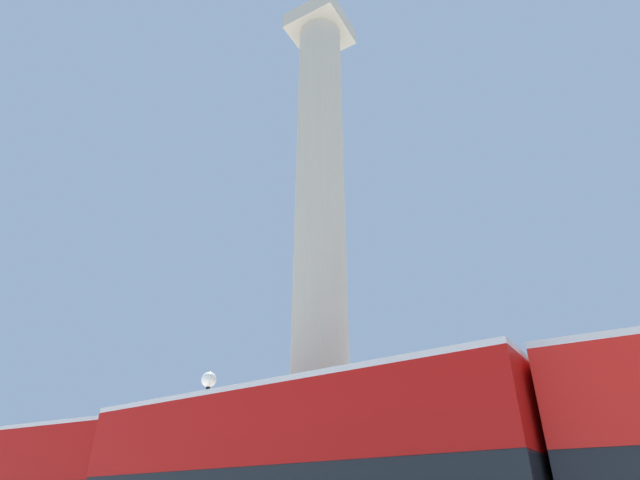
# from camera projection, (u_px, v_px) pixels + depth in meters

# --- Properties ---
(monument_column) EXTENTS (5.54, 5.54, 24.19)m
(monument_column) POSITION_uv_depth(u_px,v_px,m) (320.00, 308.00, 17.11)
(monument_column) COLOR #ADA593
(monument_column) RESTS_ON ground_plane
(street_lamp) EXTENTS (0.49, 0.49, 6.02)m
(street_lamp) POSITION_uv_depth(u_px,v_px,m) (202.00, 447.00, 15.23)
(street_lamp) COLOR black
(street_lamp) RESTS_ON ground_plane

